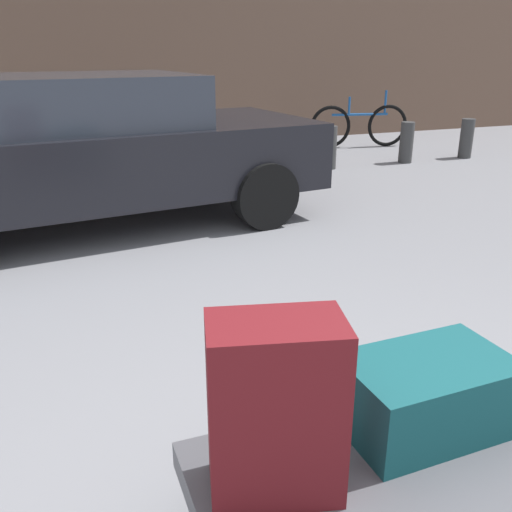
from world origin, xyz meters
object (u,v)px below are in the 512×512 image
Objects in this scene: luggage_cart at (386,498)px; bicycle_leaning at (359,125)px; suitcase_maroon_rear_right at (275,409)px; bollard_kerb_mid at (406,142)px; bollard_kerb_near at (329,148)px; suitcase_teal_rear_left at (426,394)px; bollard_kerb_far at (466,138)px; parked_car at (84,148)px.

bicycle_leaning reaches higher than luggage_cart.
suitcase_maroon_rear_right reaches higher than bollard_kerb_mid.
bollard_kerb_near is at bearing 63.88° from luggage_cart.
suitcase_teal_rear_left is 7.65m from bollard_kerb_far.
bollard_kerb_mid reaches higher than luggage_cart.
bollard_kerb_far is (5.68, 5.82, -0.33)m from suitcase_maroon_rear_right.
bollard_kerb_near and bollard_kerb_far have the same top height.
bicycle_leaning is at bearing 32.88° from parked_car.
luggage_cart is 2.00× the size of bollard_kerb_far.
suitcase_maroon_rear_right is at bearing -173.79° from suitcase_teal_rear_left.
suitcase_maroon_rear_right is 0.96× the size of bollard_kerb_near.
bollard_kerb_far is (2.43, 0.00, 0.00)m from bollard_kerb_near.
bollard_kerb_far is at bearing 59.46° from suitcase_maroon_rear_right.
luggage_cart is at bearing -146.37° from suitcase_teal_rear_left.
luggage_cart is 0.40m from suitcase_teal_rear_left.
suitcase_maroon_rear_right reaches higher than bollard_kerb_near.
suitcase_teal_rear_left is 6.32m from bollard_kerb_near.
parked_car is 2.58× the size of bicycle_leaning.
bollard_kerb_mid and bollard_kerb_far have the same top height.
bollard_kerb_far is at bearing 48.03° from luggage_cart.
suitcase_maroon_rear_right is at bearing -87.07° from parked_car.
suitcase_teal_rear_left is at bearing -131.41° from bollard_kerb_far.
suitcase_teal_rear_left is (0.62, 0.08, -0.15)m from suitcase_maroon_rear_right.
suitcase_maroon_rear_right is 0.34× the size of bicycle_leaning.
bollard_kerb_near is at bearing 25.12° from parked_car.
suitcase_maroon_rear_right is 6.68m from bollard_kerb_near.
suitcase_maroon_rear_right is 7.41m from bollard_kerb_mid.
parked_car is at bearing 100.01° from suitcase_teal_rear_left.
bicycle_leaning is 2.04m from bollard_kerb_near.
suitcase_teal_rear_left is 8.28m from bicycle_leaning.
bicycle_leaning is 1.51m from bollard_kerb_mid.
luggage_cart is 4.37m from parked_car.
bicycle_leaning is at bearing 125.06° from bollard_kerb_far.
parked_car is (-0.84, 4.11, 0.28)m from suitcase_teal_rear_left.
bicycle_leaning reaches higher than bollard_kerb_mid.
bollard_kerb_far is (5.90, 1.63, -0.46)m from parked_car.
bollard_kerb_mid is (3.94, 5.74, -0.17)m from suitcase_teal_rear_left.
bollard_kerb_mid is (4.78, 1.63, -0.46)m from parked_car.
bicycle_leaning is (4.63, 7.33, -0.26)m from suitcase_maroon_rear_right.
bollard_kerb_near is (-1.37, -1.50, -0.07)m from bicycle_leaning.
bollard_kerb_near is (2.63, 5.74, -0.17)m from suitcase_teal_rear_left.
luggage_cart is 0.70× the size of bicycle_leaning.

